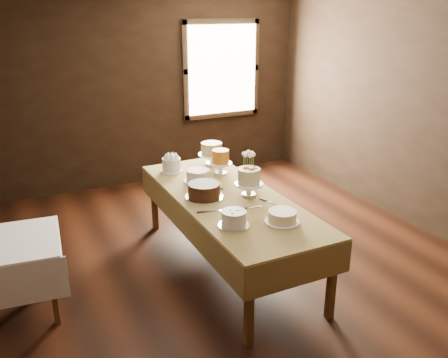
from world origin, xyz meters
TOP-DOWN VIEW (x-y plane):
  - floor at (0.00, 0.00)m, footprint 5.00×6.00m
  - wall_back at (0.00, 3.00)m, footprint 5.00×0.02m
  - wall_right at (2.50, 0.00)m, footprint 0.02×6.00m
  - window at (1.30, 2.94)m, footprint 1.10×0.05m
  - display_table at (0.05, 0.21)m, footprint 0.97×2.47m
  - side_table at (-1.93, 0.31)m, footprint 0.87×0.87m
  - cake_meringue at (-0.20, 1.13)m, footprint 0.24×0.24m
  - cake_speckled at (0.31, 1.18)m, footprint 0.34×0.34m
  - cake_lattice at (-0.05, 0.72)m, footprint 0.34×0.34m
  - cake_caramel at (0.26, 0.83)m, footprint 0.25×0.25m
  - cake_chocolate at (-0.18, 0.28)m, footprint 0.41×0.41m
  - cake_flowers at (0.24, 0.14)m, footprint 0.30×0.30m
  - cake_swirl at (-0.21, -0.41)m, footprint 0.28×0.28m
  - cake_cream at (0.20, -0.53)m, footprint 0.31×0.31m
  - cake_server_a at (0.14, -0.14)m, footprint 0.24×0.04m
  - cake_server_b at (0.34, -0.15)m, footprint 0.11×0.23m
  - cake_server_c at (-0.01, 0.52)m, footprint 0.15×0.22m
  - cake_server_d at (0.37, 0.52)m, footprint 0.19×0.18m
  - cake_server_e at (-0.22, -0.07)m, footprint 0.24×0.08m
  - flower_vase at (0.38, 0.41)m, footprint 0.17×0.17m
  - flower_bouquet at (0.38, 0.41)m, footprint 0.14×0.14m

SIDE VIEW (x-z plane):
  - floor at x=0.00m, z-range -0.01..0.01m
  - side_table at x=-1.93m, z-range 0.26..0.93m
  - display_table at x=0.05m, z-range 0.33..1.09m
  - cake_server_a at x=0.14m, z-range 0.76..0.77m
  - cake_server_b at x=0.34m, z-range 0.76..0.77m
  - cake_server_c at x=-0.01m, z-range 0.76..0.77m
  - cake_server_d at x=0.37m, z-range 0.76..0.77m
  - cake_server_e at x=-0.22m, z-range 0.76..0.77m
  - cake_cream at x=0.20m, z-range 0.76..0.87m
  - cake_lattice at x=-0.05m, z-range 0.76..0.88m
  - cake_swirl at x=-0.21m, z-range 0.76..0.90m
  - cake_chocolate at x=-0.18m, z-range 0.76..0.90m
  - flower_vase at x=0.38m, z-range 0.76..0.91m
  - cake_meringue at x=-0.20m, z-range 0.76..0.92m
  - cake_speckled at x=0.31m, z-range 0.75..1.02m
  - cake_caramel at x=0.26m, z-range 0.74..1.03m
  - cake_flowers at x=0.24m, z-range 0.75..1.03m
  - flower_bouquet at x=0.38m, z-range 0.93..1.13m
  - wall_back at x=0.00m, z-range 0.00..2.80m
  - wall_right at x=2.50m, z-range 0.00..2.80m
  - window at x=1.30m, z-range 0.95..2.25m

